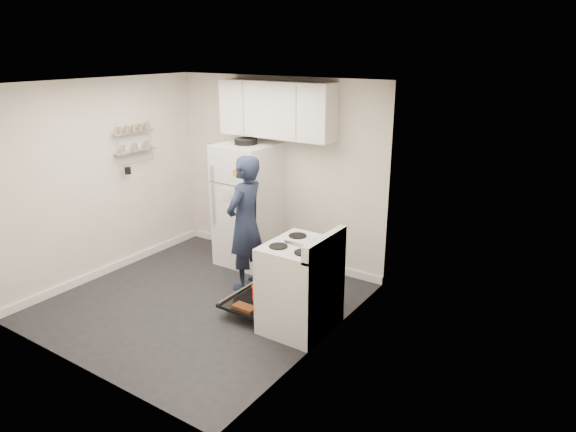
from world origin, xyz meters
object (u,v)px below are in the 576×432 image
Objects in this scene: electric_range at (299,287)px; open_oven_door at (259,296)px; refrigerator at (247,204)px; person at (245,223)px.

electric_range is 0.62m from open_oven_door.
refrigerator is 0.77m from person.
person is (-0.52, 0.44, 0.64)m from open_oven_door.
refrigerator reaches higher than person.
refrigerator is at bearing 144.20° from electric_range.
person is (0.45, -0.63, -0.00)m from refrigerator.
electric_range is at bearing -3.34° from open_oven_door.
refrigerator is (-0.98, 1.07, 0.64)m from open_oven_door.
refrigerator is at bearing 132.41° from open_oven_door.
electric_range is 0.64× the size of refrigerator.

